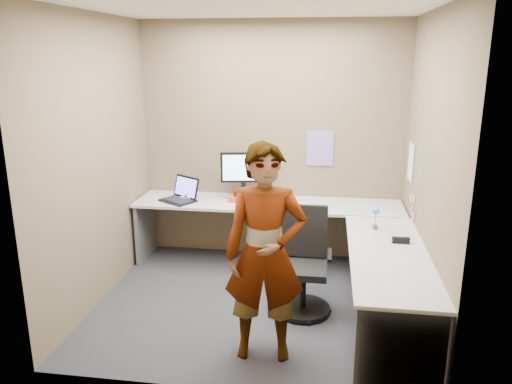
% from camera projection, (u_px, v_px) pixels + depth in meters
% --- Properties ---
extents(ground, '(3.00, 3.00, 0.00)m').
position_uv_depth(ground, '(255.00, 304.00, 4.81)').
color(ground, '#232328').
rests_on(ground, ground).
extents(wall_back, '(3.00, 0.00, 3.00)m').
position_uv_depth(wall_back, '(272.00, 142.00, 5.69)').
color(wall_back, brown).
rests_on(wall_back, ground).
extents(wall_right, '(0.00, 2.70, 2.70)m').
position_uv_depth(wall_right, '(429.00, 173.00, 4.24)').
color(wall_right, brown).
rests_on(wall_right, ground).
extents(wall_left, '(0.00, 2.70, 2.70)m').
position_uv_depth(wall_left, '(96.00, 162.00, 4.66)').
color(wall_left, brown).
rests_on(wall_left, ground).
extents(ceiling, '(3.00, 3.00, 0.00)m').
position_uv_depth(ceiling, '(255.00, 7.00, 4.09)').
color(ceiling, white).
rests_on(ceiling, wall_back).
extents(desk, '(2.98, 2.58, 0.73)m').
position_uv_depth(desk, '(304.00, 235.00, 4.96)').
color(desk, '#AAAAAA').
rests_on(desk, ground).
extents(paper_ream, '(0.35, 0.29, 0.06)m').
position_uv_depth(paper_ream, '(243.00, 198.00, 5.62)').
color(paper_ream, red).
rests_on(paper_ream, desk).
extents(monitor, '(0.51, 0.18, 0.48)m').
position_uv_depth(monitor, '(243.00, 170.00, 5.56)').
color(monitor, black).
rests_on(monitor, paper_ream).
extents(laptop, '(0.47, 0.46, 0.26)m').
position_uv_depth(laptop, '(181.00, 195.00, 5.61)').
color(laptop, black).
rests_on(laptop, desk).
extents(trackball_mouse, '(0.12, 0.08, 0.07)m').
position_uv_depth(trackball_mouse, '(186.00, 198.00, 5.63)').
color(trackball_mouse, '#B7B7BC').
rests_on(trackball_mouse, desk).
extents(origami, '(0.10, 0.10, 0.06)m').
position_uv_depth(origami, '(297.00, 204.00, 5.39)').
color(origami, white).
rests_on(origami, desk).
extents(stapler, '(0.15, 0.04, 0.05)m').
position_uv_depth(stapler, '(401.00, 240.00, 4.35)').
color(stapler, black).
rests_on(stapler, desk).
extents(flower, '(0.07, 0.07, 0.22)m').
position_uv_depth(flower, '(376.00, 215.00, 4.67)').
color(flower, brown).
rests_on(flower, desk).
extents(calendar_purple, '(0.30, 0.01, 0.40)m').
position_uv_depth(calendar_purple, '(320.00, 148.00, 5.61)').
color(calendar_purple, '#846BB7').
rests_on(calendar_purple, wall_back).
extents(calendar_white, '(0.01, 0.28, 0.38)m').
position_uv_depth(calendar_white, '(411.00, 162.00, 5.13)').
color(calendar_white, white).
rests_on(calendar_white, wall_right).
extents(sticky_note_a, '(0.01, 0.07, 0.07)m').
position_uv_depth(sticky_note_a, '(414.00, 200.00, 4.87)').
color(sticky_note_a, '#F2E059').
rests_on(sticky_note_a, wall_right).
extents(sticky_note_b, '(0.01, 0.07, 0.07)m').
position_uv_depth(sticky_note_b, '(412.00, 211.00, 4.96)').
color(sticky_note_b, pink).
rests_on(sticky_note_b, wall_right).
extents(sticky_note_c, '(0.01, 0.07, 0.07)m').
position_uv_depth(sticky_note_c, '(413.00, 217.00, 4.85)').
color(sticky_note_c, pink).
rests_on(sticky_note_c, wall_right).
extents(sticky_note_d, '(0.01, 0.07, 0.07)m').
position_uv_depth(sticky_note_d, '(411.00, 198.00, 5.02)').
color(sticky_note_d, '#F2E059').
rests_on(sticky_note_d, wall_right).
extents(office_chair, '(0.51, 0.51, 0.97)m').
position_uv_depth(office_chair, '(304.00, 270.00, 4.61)').
color(office_chair, black).
rests_on(office_chair, ground).
extents(person, '(0.66, 0.47, 1.72)m').
position_uv_depth(person, '(265.00, 254.00, 3.79)').
color(person, '#999399').
rests_on(person, ground).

